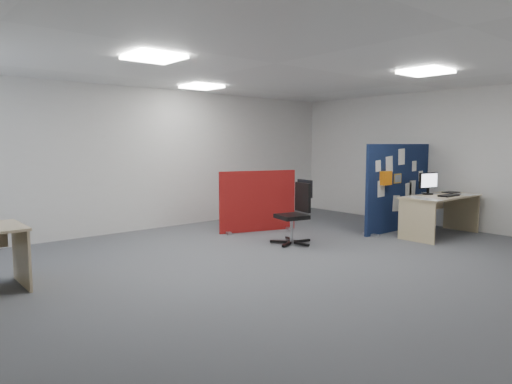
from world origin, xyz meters
TOP-DOWN VIEW (x-y plane):
  - floor at (0.00, 0.00)m, footprint 9.00×9.00m
  - ceiling at (0.00, 0.00)m, footprint 9.00×7.00m
  - wall_back at (0.00, 3.50)m, footprint 9.00×0.02m
  - wall_right at (4.50, 0.00)m, footprint 0.02×7.00m
  - ceiling_lights at (0.33, 0.67)m, footprint 4.10×4.10m
  - navy_divider at (3.46, 0.31)m, footprint 1.99×0.30m
  - main_desk at (3.58, -0.44)m, footprint 1.64×0.73m
  - monitor_main at (3.57, -0.24)m, footprint 0.45×0.19m
  - keyboard at (3.59, -0.62)m, footprint 0.45×0.18m
  - mouse at (3.92, -0.63)m, footprint 0.10×0.06m
  - paper_tray at (4.17, -0.37)m, footprint 0.29×0.24m
  - red_divider at (1.38, 1.96)m, footprint 1.47×0.51m
  - office_chair at (1.16, 0.71)m, footprint 0.69×0.68m
  - desk_papers at (3.58, -0.50)m, footprint 1.66×0.87m

SIDE VIEW (x-z plane):
  - floor at x=0.00m, z-range 0.00..0.00m
  - main_desk at x=3.58m, z-range 0.19..0.92m
  - red_divider at x=1.38m, z-range -0.01..1.13m
  - office_chair at x=1.16m, z-range 0.07..1.11m
  - desk_papers at x=3.58m, z-range 0.73..0.73m
  - paper_tray at x=4.17m, z-range 0.73..0.74m
  - keyboard at x=3.59m, z-range 0.73..0.75m
  - mouse at x=3.92m, z-range 0.73..0.76m
  - navy_divider at x=3.46m, z-range 0.00..1.65m
  - monitor_main at x=3.57m, z-range 0.75..1.15m
  - wall_back at x=0.00m, z-range 0.00..2.70m
  - wall_right at x=4.50m, z-range 0.00..2.70m
  - ceiling_lights at x=0.33m, z-range 2.65..2.69m
  - ceiling at x=0.00m, z-range 2.69..2.71m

